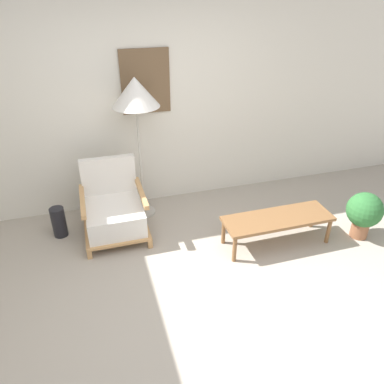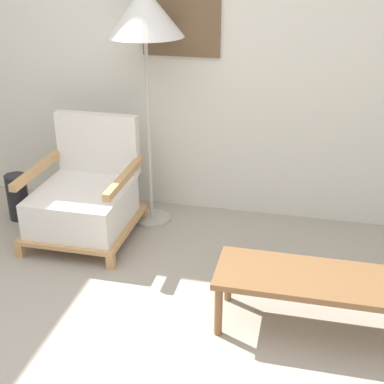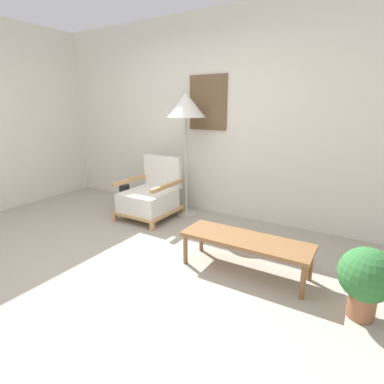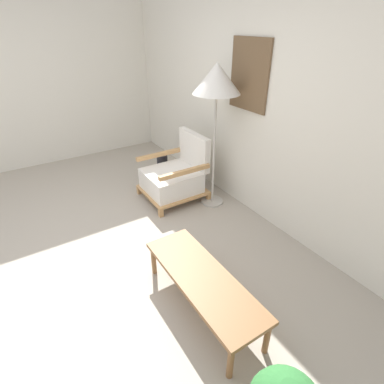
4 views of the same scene
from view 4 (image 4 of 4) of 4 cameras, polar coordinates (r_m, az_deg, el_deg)
name	(u,v)px [view 4 (image 4 of 4)]	position (r m, az deg, el deg)	size (l,w,h in m)	color
ground_plane	(69,260)	(3.25, -22.30, -11.82)	(14.00, 14.00, 0.00)	#A89E8E
wall_back	(248,94)	(3.50, 10.65, 17.96)	(8.00, 0.09, 2.70)	silver
wall_left	(44,75)	(5.23, -26.28, 19.39)	(0.06, 8.00, 2.70)	silver
armchair	(175,176)	(3.88, -3.28, 2.99)	(0.70, 0.74, 0.82)	tan
floor_lamp	(217,82)	(3.36, 4.73, 20.10)	(0.52, 0.52, 1.68)	#B7B2A8
coffee_table	(203,280)	(2.42, 2.06, -16.45)	(1.19, 0.40, 0.34)	brown
vase	(162,166)	(4.48, -5.65, 5.03)	(0.16, 0.16, 0.36)	black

